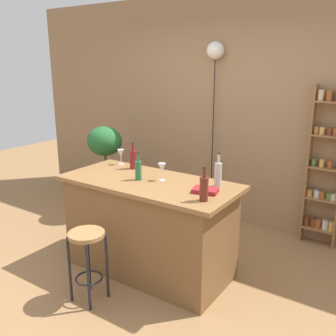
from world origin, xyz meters
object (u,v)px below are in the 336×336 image
wine_glass_center (162,168)px  bottle_olive_oil (218,174)px  spice_shelf (325,169)px  bottle_sauce_amber (138,170)px  pendant_globe_light (215,53)px  cookbook (205,190)px  bar_stool (87,251)px  wine_glass_left (121,154)px  potted_plant (105,146)px  bottle_vinegar (133,159)px  plant_stool (107,197)px  bottle_wine_red (204,188)px

wine_glass_center → bottle_olive_oil: bearing=13.9°
spice_shelf → bottle_olive_oil: size_ratio=5.72×
bottle_sauce_amber → pendant_globe_light: pendant_globe_light is taller
bottle_sauce_amber → cookbook: bearing=3.0°
bottle_sauce_amber → pendant_globe_light: 1.90m
bar_stool → cookbook: (0.73, 0.69, 0.48)m
wine_glass_left → potted_plant: bearing=144.6°
spice_shelf → bottle_sauce_amber: spice_shelf is taller
bottle_sauce_amber → pendant_globe_light: (-0.04, 1.57, 1.07)m
bar_stool → bottle_vinegar: (-0.24, 0.93, 0.56)m
potted_plant → bottle_olive_oil: bottle_olive_oil is taller
wine_glass_center → pendant_globe_light: size_ratio=0.07×
plant_stool → bottle_wine_red: 2.36m
bottle_wine_red → bottle_vinegar: (-1.06, 0.42, -0.00)m
potted_plant → bottle_wine_red: (2.00, -0.99, 0.09)m
bottle_olive_oil → bottle_vinegar: bottle_olive_oil is taller
plant_stool → potted_plant: potted_plant is taller
plant_stool → potted_plant: 0.70m
bar_stool → potted_plant: (-1.18, 1.50, 0.48)m
plant_stool → bottle_vinegar: 1.34m
bottle_olive_oil → bar_stool: bearing=-130.0°
plant_stool → bottle_olive_oil: size_ratio=1.59×
bottle_sauce_amber → wine_glass_center: 0.22m
potted_plant → bottle_wine_red: bearing=-26.4°
bottle_olive_oil → cookbook: size_ratio=1.48×
bottle_sauce_amber → bottle_olive_oil: (0.71, 0.24, 0.02)m
potted_plant → bottle_sauce_amber: (1.22, -0.84, 0.08)m
bar_stool → bottle_olive_oil: bottle_olive_oil is taller
pendant_globe_light → cookbook: bearing=-64.5°
bottle_olive_oil → bottle_wine_red: bottle_olive_oil is taller
bottle_olive_oil → bottle_vinegar: size_ratio=1.14×
plant_stool → bottle_wine_red: (2.00, -0.99, 0.78)m
potted_plant → bottle_wine_red: size_ratio=2.52×
wine_glass_left → pendant_globe_light: size_ratio=0.07×
bottle_vinegar → wine_glass_center: (0.48, -0.17, 0.01)m
spice_shelf → bottle_wine_red: 1.79m
wine_glass_left → bottle_wine_red: bearing=-20.7°
spice_shelf → bottle_vinegar: (-1.63, -1.27, 0.15)m
bar_stool → potted_plant: size_ratio=0.89×
wine_glass_left → wine_glass_center: (0.69, -0.22, 0.00)m
potted_plant → bar_stool: bearing=-51.9°
wine_glass_center → bottle_sauce_amber: bearing=-150.4°
wine_glass_center → pendant_globe_light: 1.81m
bottle_sauce_amber → wine_glass_left: (-0.50, 0.33, 0.02)m
potted_plant → bottle_vinegar: bearing=-31.3°
potted_plant → pendant_globe_light: size_ratio=0.32×
plant_stool → pendant_globe_light: pendant_globe_light is taller
bottle_olive_oil → wine_glass_left: bearing=175.5°
bottle_sauce_amber → bottle_wine_red: (0.78, -0.15, 0.01)m
bottle_wine_red → bottle_vinegar: size_ratio=1.03×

